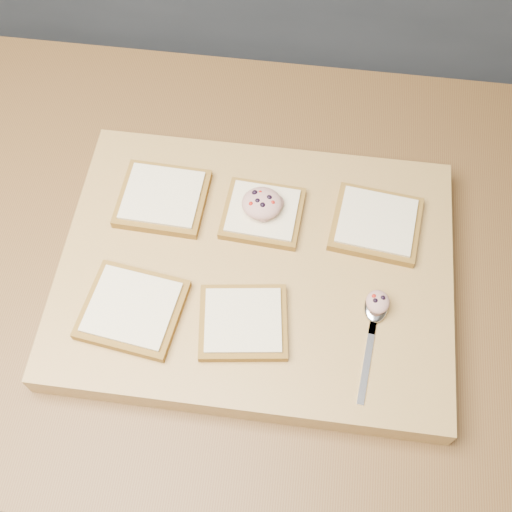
% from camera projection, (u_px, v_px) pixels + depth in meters
% --- Properties ---
extents(ground, '(4.00, 4.00, 0.00)m').
position_uv_depth(ground, '(218.00, 410.00, 1.76)').
color(ground, '#515459').
rests_on(ground, ground).
extents(island_counter, '(2.00, 0.80, 0.90)m').
position_uv_depth(island_counter, '(207.00, 351.00, 1.36)').
color(island_counter, slate).
rests_on(island_counter, ground).
extents(cutting_board, '(0.55, 0.42, 0.04)m').
position_uv_depth(cutting_board, '(256.00, 271.00, 0.93)').
color(cutting_board, tan).
rests_on(cutting_board, island_counter).
extents(bread_far_left, '(0.13, 0.12, 0.02)m').
position_uv_depth(bread_far_left, '(163.00, 198.00, 0.95)').
color(bread_far_left, brown).
rests_on(bread_far_left, cutting_board).
extents(bread_far_center, '(0.12, 0.11, 0.02)m').
position_uv_depth(bread_far_center, '(263.00, 213.00, 0.94)').
color(bread_far_center, brown).
rests_on(bread_far_center, cutting_board).
extents(bread_far_right, '(0.14, 0.13, 0.02)m').
position_uv_depth(bread_far_right, '(376.00, 223.00, 0.93)').
color(bread_far_right, brown).
rests_on(bread_far_right, cutting_board).
extents(bread_near_left, '(0.14, 0.13, 0.02)m').
position_uv_depth(bread_near_left, '(132.00, 309.00, 0.86)').
color(bread_near_left, brown).
rests_on(bread_near_left, cutting_board).
extents(bread_near_center, '(0.13, 0.12, 0.02)m').
position_uv_depth(bread_near_center, '(243.00, 322.00, 0.85)').
color(bread_near_center, brown).
rests_on(bread_near_center, cutting_board).
extents(tuna_salad_dollop, '(0.06, 0.06, 0.03)m').
position_uv_depth(tuna_salad_dollop, '(262.00, 203.00, 0.92)').
color(tuna_salad_dollop, tan).
rests_on(tuna_salad_dollop, bread_far_center).
extents(spoon, '(0.04, 0.16, 0.01)m').
position_uv_depth(spoon, '(375.00, 314.00, 0.86)').
color(spoon, silver).
rests_on(spoon, cutting_board).
extents(spoon_salad, '(0.03, 0.03, 0.02)m').
position_uv_depth(spoon_salad, '(378.00, 302.00, 0.86)').
color(spoon_salad, tan).
rests_on(spoon_salad, spoon).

